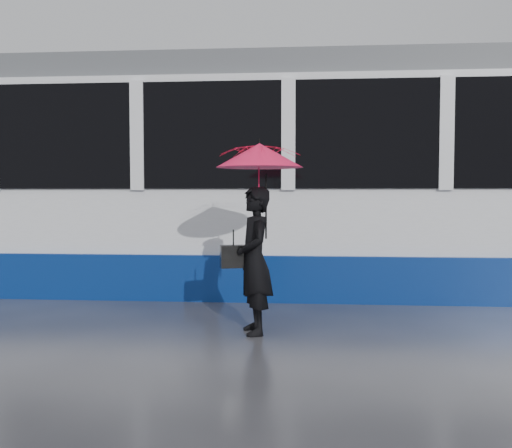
{
  "coord_description": "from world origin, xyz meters",
  "views": [
    {
      "loc": [
        1.58,
        -6.16,
        1.43
      ],
      "look_at": [
        1.06,
        0.05,
        1.1
      ],
      "focal_mm": 40.0,
      "sensor_mm": 36.0,
      "label": 1
    }
  ],
  "objects": [
    {
      "name": "ground",
      "position": [
        0.0,
        0.0,
        0.0
      ],
      "size": [
        90.0,
        90.0,
        0.0
      ],
      "primitive_type": "plane",
      "color": "#27282C",
      "rests_on": "ground"
    },
    {
      "name": "rails",
      "position": [
        0.0,
        2.5,
        0.01
      ],
      "size": [
        34.0,
        1.51,
        0.02
      ],
      "color": "#3F3D38",
      "rests_on": "ground"
    },
    {
      "name": "tram",
      "position": [
        3.88,
        2.5,
        1.64
      ],
      "size": [
        26.0,
        2.56,
        3.35
      ],
      "color": "white",
      "rests_on": "ground"
    },
    {
      "name": "woman",
      "position": [
        1.09,
        -0.4,
        0.75
      ],
      "size": [
        0.5,
        0.63,
        1.5
      ],
      "primitive_type": "imported",
      "rotation": [
        0.0,
        0.0,
        -1.28
      ],
      "color": "black",
      "rests_on": "ground"
    },
    {
      "name": "umbrella",
      "position": [
        1.14,
        -0.4,
        1.65
      ],
      "size": [
        1.1,
        1.1,
        1.01
      ],
      "rotation": [
        0.0,
        0.0,
        0.29
      ],
      "color": "#DD1262",
      "rests_on": "ground"
    },
    {
      "name": "handbag",
      "position": [
        0.87,
        -0.38,
        0.79
      ],
      "size": [
        0.29,
        0.19,
        0.41
      ],
      "rotation": [
        0.0,
        0.0,
        0.29
      ],
      "color": "black",
      "rests_on": "ground"
    }
  ]
}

